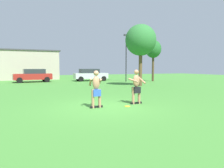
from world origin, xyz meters
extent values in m
plane|color=#428433|center=(0.00, 0.00, 0.00)|extent=(80.00, 80.00, 0.00)
cube|color=black|center=(1.87, 0.15, 0.04)|extent=(0.27, 0.13, 0.09)
cylinder|color=tan|center=(1.87, 0.15, 0.41)|extent=(0.13, 0.13, 0.83)
cube|color=black|center=(1.53, 0.13, 0.04)|extent=(0.27, 0.13, 0.09)
cylinder|color=tan|center=(1.53, 0.13, 0.41)|extent=(0.13, 0.13, 0.83)
cube|color=black|center=(1.70, 0.14, 0.68)|extent=(0.39, 0.27, 0.30)
ellipsoid|color=tan|center=(1.70, 0.14, 1.13)|extent=(0.37, 0.25, 0.60)
cylinder|color=tan|center=(1.95, 0.06, 1.16)|extent=(0.20, 0.55, 0.36)
cylinder|color=tan|center=(1.47, 0.02, 1.16)|extent=(0.30, 0.57, 0.21)
sphere|color=tan|center=(1.70, 0.14, 1.55)|extent=(0.23, 0.23, 0.23)
cone|color=orange|center=(1.70, 0.14, 1.61)|extent=(0.26, 0.26, 0.13)
cube|color=black|center=(-0.56, -0.05, 0.04)|extent=(0.27, 0.13, 0.09)
cylinder|color=tan|center=(-0.56, -0.05, 0.41)|extent=(0.13, 0.13, 0.81)
cube|color=black|center=(-0.24, -0.02, 0.04)|extent=(0.27, 0.13, 0.09)
cylinder|color=tan|center=(-0.24, -0.02, 0.41)|extent=(0.13, 0.13, 0.81)
cube|color=blue|center=(-0.40, -0.04, 0.67)|extent=(0.37, 0.27, 0.29)
ellipsoid|color=tan|center=(-0.40, -0.04, 1.11)|extent=(0.35, 0.25, 0.59)
cylinder|color=tan|center=(-0.63, 0.04, 1.14)|extent=(0.19, 0.52, 0.39)
cylinder|color=tan|center=(-0.18, 0.08, 1.14)|extent=(0.19, 0.55, 0.31)
sphere|color=tan|center=(-0.40, -0.04, 1.52)|extent=(0.22, 0.22, 0.22)
cylinder|color=yellow|center=(0.99, -0.30, 0.01)|extent=(0.27, 0.27, 0.03)
cube|color=silver|center=(4.82, 17.61, 0.67)|extent=(4.36, 1.95, 0.70)
cube|color=#282D33|center=(4.62, 17.62, 1.30)|extent=(2.46, 1.67, 0.56)
cylinder|color=black|center=(6.36, 18.46, 0.32)|extent=(0.65, 0.24, 0.64)
cylinder|color=black|center=(6.29, 16.66, 0.32)|extent=(0.65, 0.24, 0.64)
cylinder|color=black|center=(3.35, 18.56, 0.32)|extent=(0.65, 0.24, 0.64)
cylinder|color=black|center=(3.28, 16.76, 0.32)|extent=(0.65, 0.24, 0.64)
cube|color=maroon|center=(-2.31, 18.02, 0.67)|extent=(4.45, 2.19, 0.70)
cube|color=#282D33|center=(-2.11, 18.04, 1.30)|extent=(2.54, 1.80, 0.56)
cylinder|color=black|center=(-3.73, 16.98, 0.32)|extent=(0.66, 0.28, 0.64)
cylinder|color=black|center=(-3.89, 18.78, 0.32)|extent=(0.66, 0.28, 0.64)
cylinder|color=black|center=(-0.73, 17.26, 0.32)|extent=(0.66, 0.28, 0.64)
cylinder|color=black|center=(-0.89, 19.05, 0.32)|extent=(0.66, 0.28, 0.64)
cylinder|color=black|center=(8.51, 14.64, 2.79)|extent=(0.12, 0.12, 5.58)
cube|color=#333338|center=(8.51, 14.64, 5.73)|extent=(0.60, 0.24, 0.20)
cube|color=#B2A893|center=(-4.19, 25.65, 2.05)|extent=(11.45, 6.71, 4.10)
cube|color=#3F3F44|center=(-4.19, 25.65, 4.18)|extent=(11.91, 6.98, 0.16)
cylinder|color=brown|center=(6.98, 8.62, 1.66)|extent=(0.33, 0.33, 3.31)
ellipsoid|color=#2D7033|center=(6.98, 8.62, 4.34)|extent=(2.90, 2.90, 2.94)
cylinder|color=#4C3823|center=(11.96, 13.84, 1.66)|extent=(0.27, 0.27, 3.31)
ellipsoid|color=#236028|center=(11.96, 13.84, 4.10)|extent=(2.01, 2.01, 2.25)
camera|label=1|loc=(-3.28, -8.56, 1.77)|focal=33.28mm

